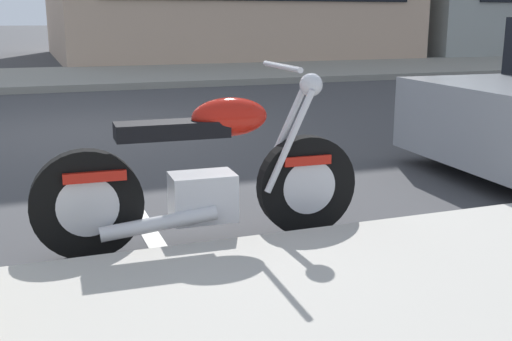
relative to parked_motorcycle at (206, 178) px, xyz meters
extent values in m
plane|color=#3D3D3F|center=(-0.31, 4.40, -0.44)|extent=(260.00, 260.00, 0.00)
cube|color=gray|center=(11.69, 11.52, -0.37)|extent=(120.00, 5.00, 0.14)
cube|color=silver|center=(-0.31, 0.38, -0.43)|extent=(0.12, 2.20, 0.01)
cylinder|color=black|center=(0.68, -0.02, -0.11)|extent=(0.66, 0.13, 0.66)
cylinder|color=silver|center=(0.68, -0.02, -0.11)|extent=(0.37, 0.13, 0.36)
cylinder|color=black|center=(-0.72, 0.03, -0.11)|extent=(0.66, 0.13, 0.66)
cylinder|color=silver|center=(-0.72, 0.03, -0.11)|extent=(0.37, 0.13, 0.36)
cube|color=silver|center=(-0.02, 0.00, -0.12)|extent=(0.41, 0.27, 0.30)
cube|color=black|center=(-0.20, 0.01, 0.31)|extent=(0.69, 0.24, 0.10)
ellipsoid|color=#B7190F|center=(0.16, 0.00, 0.37)|extent=(0.49, 0.26, 0.24)
cube|color=#B7190F|center=(-0.67, 0.03, 0.08)|extent=(0.37, 0.19, 0.06)
cube|color=#B7190F|center=(0.66, -0.02, 0.08)|extent=(0.33, 0.17, 0.06)
cylinder|color=silver|center=(0.54, 0.05, 0.21)|extent=(0.34, 0.06, 0.65)
cylinder|color=silver|center=(0.53, -0.09, 0.21)|extent=(0.34, 0.06, 0.65)
cylinder|color=silver|center=(0.50, -0.01, 0.67)|extent=(0.06, 0.62, 0.04)
sphere|color=silver|center=(0.70, -0.02, 0.55)|extent=(0.15, 0.15, 0.15)
cylinder|color=silver|center=(-0.33, -0.12, -0.22)|extent=(0.71, 0.12, 0.16)
cylinder|color=black|center=(3.21, 1.56, -0.13)|extent=(0.63, 0.25, 0.62)
camera|label=1|loc=(-1.01, -3.63, 0.97)|focal=43.73mm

